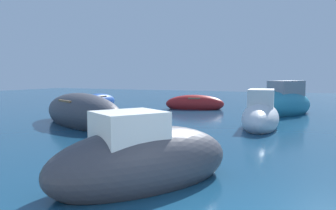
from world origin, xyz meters
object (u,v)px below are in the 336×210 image
object	(u,v)px
moored_boat_4	(143,161)
moored_boat_3	(282,104)
moored_boat_7	(98,102)
moored_boat_6	(260,116)
moored_boat_0	(82,113)
moored_boat_5	(195,104)

from	to	relation	value
moored_boat_4	moored_boat_3	bearing A→B (deg)	26.26
moored_boat_3	moored_boat_4	size ratio (longest dim) A/B	1.18
moored_boat_3	moored_boat_7	world-z (taller)	moored_boat_3
moored_boat_6	moored_boat_7	xyz separation A→B (m)	(-11.76, 5.05, -0.16)
moored_boat_6	moored_boat_3	bearing A→B (deg)	170.36
moored_boat_0	moored_boat_5	distance (m)	8.68
moored_boat_0	moored_boat_3	distance (m)	10.69
moored_boat_6	moored_boat_7	world-z (taller)	moored_boat_6
moored_boat_5	moored_boat_3	bearing A→B (deg)	-24.03
moored_boat_5	moored_boat_4	bearing A→B (deg)	-89.60
moored_boat_5	moored_boat_6	world-z (taller)	moored_boat_6
moored_boat_7	moored_boat_4	bearing A→B (deg)	38.62
moored_boat_3	moored_boat_0	bearing A→B (deg)	-14.88
moored_boat_6	moored_boat_7	size ratio (longest dim) A/B	1.12
moored_boat_4	moored_boat_5	xyz separation A→B (m)	(-4.05, 14.38, -0.14)
moored_boat_0	moored_boat_5	size ratio (longest dim) A/B	1.65
moored_boat_0	moored_boat_3	xyz separation A→B (m)	(7.54, 7.58, 0.08)
moored_boat_4	moored_boat_5	distance (m)	14.94
moored_boat_4	moored_boat_6	distance (m)	8.41
moored_boat_4	moored_boat_0	bearing A→B (deg)	77.96
moored_boat_4	moored_boat_7	xyz separation A→B (m)	(-10.81, 13.41, -0.15)
moored_boat_3	moored_boat_6	world-z (taller)	moored_boat_3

